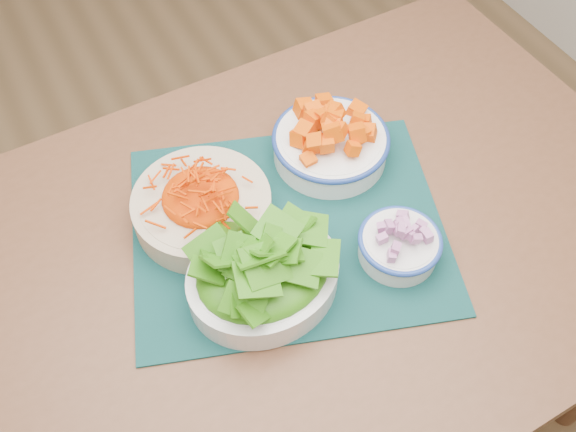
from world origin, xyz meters
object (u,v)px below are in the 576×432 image
object	(u,v)px
table	(301,267)
lettuce_bowl	(263,271)
carrot_bowl	(201,202)
squash_bowl	(331,138)
onion_bowl	(400,242)
placemat	(288,227)

from	to	relation	value
table	lettuce_bowl	world-z (taller)	lettuce_bowl
carrot_bowl	lettuce_bowl	size ratio (longest dim) A/B	0.93
squash_bowl	lettuce_bowl	size ratio (longest dim) A/B	0.92
onion_bowl	placemat	bearing A→B (deg)	134.84
table	carrot_bowl	world-z (taller)	carrot_bowl
placemat	lettuce_bowl	bearing A→B (deg)	-117.06
onion_bowl	squash_bowl	bearing A→B (deg)	87.33
carrot_bowl	lettuce_bowl	bearing A→B (deg)	-80.89
carrot_bowl	squash_bowl	size ratio (longest dim) A/B	1.02
lettuce_bowl	carrot_bowl	bearing A→B (deg)	96.60
onion_bowl	carrot_bowl	bearing A→B (deg)	138.70
table	placemat	world-z (taller)	placemat
lettuce_bowl	placemat	bearing A→B (deg)	41.33
placemat	carrot_bowl	bearing A→B (deg)	162.78
carrot_bowl	onion_bowl	size ratio (longest dim) A/B	1.40
table	placemat	size ratio (longest dim) A/B	2.54
carrot_bowl	squash_bowl	xyz separation A→B (m)	(0.25, 0.02, 0.01)
placemat	carrot_bowl	xyz separation A→B (m)	(-0.11, 0.08, 0.04)
placemat	lettuce_bowl	xyz separation A→B (m)	(-0.09, -0.08, 0.05)
table	lettuce_bowl	xyz separation A→B (m)	(-0.10, -0.06, 0.15)
placemat	carrot_bowl	world-z (taller)	carrot_bowl
table	onion_bowl	bearing A→B (deg)	-41.95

